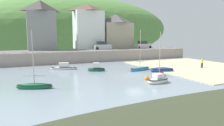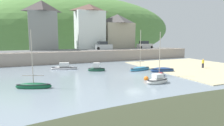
% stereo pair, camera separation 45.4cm
% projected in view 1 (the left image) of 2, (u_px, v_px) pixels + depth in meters
% --- Properties ---
extents(ground, '(48.00, 41.00, 0.61)m').
position_uv_depth(ground, '(194.00, 89.00, 20.37)').
color(ground, gray).
extents(quay_seawall, '(48.00, 9.40, 2.40)m').
position_uv_depth(quay_seawall, '(95.00, 55.00, 44.16)').
color(quay_seawall, gray).
rests_on(quay_seawall, ground).
extents(hillside_backdrop, '(80.00, 44.00, 24.88)m').
position_uv_depth(hillside_backdrop, '(76.00, 28.00, 79.42)').
color(hillside_backdrop, '#588A42').
rests_on(hillside_backdrop, ground).
extents(waterfront_building_left, '(6.53, 5.37, 11.41)m').
position_uv_depth(waterfront_building_left, '(41.00, 25.00, 45.97)').
color(waterfront_building_left, gray).
rests_on(waterfront_building_left, ground).
extents(waterfront_building_centre, '(7.36, 5.35, 11.31)m').
position_uv_depth(waterfront_building_centre, '(88.00, 26.00, 50.60)').
color(waterfront_building_centre, white).
rests_on(waterfront_building_centre, ground).
extents(waterfront_building_right, '(8.17, 6.11, 9.08)m').
position_uv_depth(waterfront_building_right, '(116.00, 31.00, 53.92)').
color(waterfront_building_right, '#A69F85').
rests_on(waterfront_building_right, ground).
extents(sailboat_far_left, '(4.00, 2.60, 0.92)m').
position_uv_depth(sailboat_far_left, '(162.00, 70.00, 31.22)').
color(sailboat_far_left, navy).
rests_on(sailboat_far_left, ground).
extents(fishing_boat_green, '(3.92, 2.18, 6.42)m').
position_uv_depth(fishing_boat_green, '(34.00, 86.00, 21.08)').
color(fishing_boat_green, '#145633').
rests_on(fishing_boat_green, ground).
extents(sailboat_nearest_shore, '(3.06, 2.17, 1.51)m').
position_uv_depth(sailboat_nearest_shore, '(96.00, 69.00, 31.81)').
color(sailboat_nearest_shore, '#1D5039').
rests_on(sailboat_nearest_shore, ground).
extents(sailboat_blue_trim, '(4.41, 2.17, 6.73)m').
position_uv_depth(sailboat_blue_trim, '(140.00, 69.00, 32.52)').
color(sailboat_blue_trim, teal).
rests_on(sailboat_blue_trim, ground).
extents(sailboat_white_hull, '(4.60, 2.35, 1.30)m').
position_uv_depth(sailboat_white_hull, '(64.00, 68.00, 33.22)').
color(sailboat_white_hull, white).
rests_on(sailboat_white_hull, ground).
extents(dinghy_open_wooden, '(3.12, 1.59, 1.32)m').
position_uv_depth(dinghy_open_wooden, '(158.00, 80.00, 23.58)').
color(dinghy_open_wooden, silver).
rests_on(dinghy_open_wooden, ground).
extents(motorboat_with_cabin, '(3.27, 2.91, 6.31)m').
position_uv_depth(motorboat_with_cabin, '(159.00, 75.00, 27.48)').
color(motorboat_with_cabin, '#AA1F25').
rests_on(motorboat_with_cabin, ground).
extents(parked_car_near_slipway, '(4.23, 2.03, 1.95)m').
position_uv_depth(parked_car_near_slipway, '(102.00, 46.00, 48.01)').
color(parked_car_near_slipway, '#B5BCBE').
rests_on(parked_car_near_slipway, ground).
extents(parked_car_by_wall, '(4.13, 1.82, 1.95)m').
position_uv_depth(parked_car_by_wall, '(143.00, 45.00, 52.71)').
color(parked_car_by_wall, '#BBBAB5').
rests_on(parked_car_by_wall, ground).
extents(person_on_slipway, '(0.34, 0.34, 1.62)m').
position_uv_depth(person_on_slipway, '(202.00, 63.00, 34.43)').
color(person_on_slipway, '#282833').
rests_on(person_on_slipway, ground).
extents(mooring_buoy, '(0.61, 0.61, 0.61)m').
position_uv_depth(mooring_buoy, '(147.00, 78.00, 25.31)').
color(mooring_buoy, orange).
rests_on(mooring_buoy, ground).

